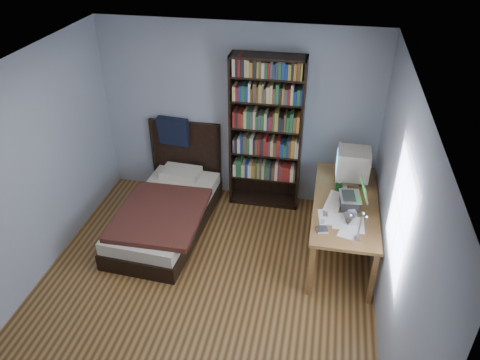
# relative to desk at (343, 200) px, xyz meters

# --- Properties ---
(room) EXTENTS (4.20, 4.24, 2.50)m
(room) POSITION_rel_desk_xyz_m (-1.48, -1.54, 0.83)
(room) COLOR #4C3016
(room) RESTS_ON ground
(desk) EXTENTS (0.75, 1.75, 0.73)m
(desk) POSITION_rel_desk_xyz_m (0.00, 0.00, 0.00)
(desk) COLOR brown
(desk) RESTS_ON floor
(crt_monitor) EXTENTS (0.40, 0.38, 0.45)m
(crt_monitor) POSITION_rel_desk_xyz_m (0.04, -0.03, 0.56)
(crt_monitor) COLOR beige
(crt_monitor) RESTS_ON desk
(laptop) EXTENTS (0.32, 0.32, 0.37)m
(laptop) POSITION_rel_desk_xyz_m (0.05, -0.59, 0.41)
(laptop) COLOR #2D2D30
(laptop) RESTS_ON desk
(desk_lamp) EXTENTS (0.24, 0.53, 0.63)m
(desk_lamp) POSITION_rel_desk_xyz_m (-0.01, -1.57, 0.82)
(desk_lamp) COLOR #99999E
(desk_lamp) RESTS_ON desk
(keyboard) EXTENTS (0.25, 0.46, 0.04)m
(keyboard) POSITION_rel_desk_xyz_m (-0.14, -0.55, 0.32)
(keyboard) COLOR beige
(keyboard) RESTS_ON desk
(speaker) EXTENTS (0.10, 0.10, 0.16)m
(speaker) POSITION_rel_desk_xyz_m (0.05, -0.91, 0.39)
(speaker) COLOR #979799
(speaker) RESTS_ON desk
(soda_can) EXTENTS (0.07, 0.07, 0.12)m
(soda_can) POSITION_rel_desk_xyz_m (-0.09, -0.26, 0.37)
(soda_can) COLOR #083C09
(soda_can) RESTS_ON desk
(mouse) EXTENTS (0.06, 0.10, 0.04)m
(mouse) POSITION_rel_desk_xyz_m (-0.02, -0.19, 0.32)
(mouse) COLOR silver
(mouse) RESTS_ON desk
(phone_silver) EXTENTS (0.05, 0.10, 0.02)m
(phone_silver) POSITION_rel_desk_xyz_m (-0.23, -0.81, 0.32)
(phone_silver) COLOR silver
(phone_silver) RESTS_ON desk
(phone_grey) EXTENTS (0.05, 0.08, 0.02)m
(phone_grey) POSITION_rel_desk_xyz_m (-0.25, -0.95, 0.32)
(phone_grey) COLOR #979799
(phone_grey) RESTS_ON desk
(external_drive) EXTENTS (0.14, 0.14, 0.02)m
(external_drive) POSITION_rel_desk_xyz_m (-0.25, -1.10, 0.32)
(external_drive) COLOR #979799
(external_drive) RESTS_ON desk
(bookshelf) EXTENTS (0.96, 0.30, 2.14)m
(bookshelf) POSITION_rel_desk_xyz_m (-1.09, 0.39, 0.66)
(bookshelf) COLOR black
(bookshelf) RESTS_ON floor
(bed) EXTENTS (1.10, 2.09, 1.16)m
(bed) POSITION_rel_desk_xyz_m (-2.27, -0.41, -0.16)
(bed) COLOR black
(bed) RESTS_ON floor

